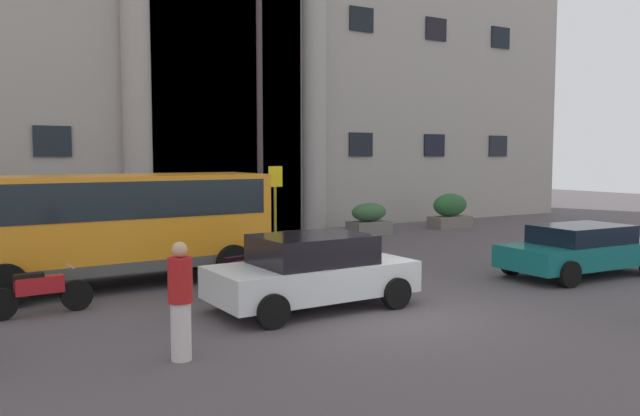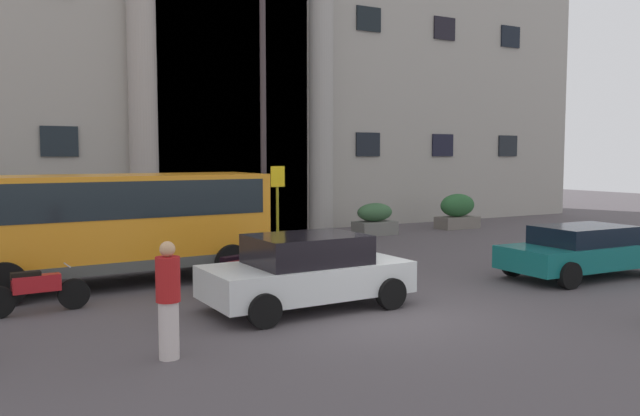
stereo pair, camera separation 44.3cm
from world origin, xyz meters
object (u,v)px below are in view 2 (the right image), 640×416
(hedge_planter_east, at_px, (2,233))
(hedge_planter_west, at_px, (457,212))
(motorcycle_far_end, at_px, (34,290))
(parked_estate_mid, at_px, (583,250))
(bus_stop_sign, at_px, (278,201))
(pedestrian_woman_with_bag, at_px, (168,300))
(white_taxi_kerbside, at_px, (307,271))
(scooter_by_planter, at_px, (237,272))
(hedge_planter_entrance_left, at_px, (375,219))
(orange_minibus, at_px, (114,218))
(lamppost_plaza_centre, at_px, (263,97))

(hedge_planter_east, relative_size, hedge_planter_west, 0.91)
(motorcycle_far_end, bearing_deg, parked_estate_mid, -15.51)
(bus_stop_sign, xyz_separation_m, hedge_planter_west, (9.77, 3.27, -0.97))
(parked_estate_mid, xyz_separation_m, pedestrian_woman_with_bag, (-10.77, -1.30, 0.22))
(white_taxi_kerbside, bearing_deg, parked_estate_mid, -4.95)
(white_taxi_kerbside, height_order, scooter_by_planter, white_taxi_kerbside)
(hedge_planter_east, bearing_deg, hedge_planter_entrance_left, -2.56)
(bus_stop_sign, bearing_deg, white_taxi_kerbside, -110.23)
(hedge_planter_east, bearing_deg, scooter_by_planter, -60.93)
(hedge_planter_west, distance_m, hedge_planter_entrance_left, 4.17)
(orange_minibus, bearing_deg, bus_stop_sign, 15.94)
(hedge_planter_east, distance_m, lamppost_plaza_centre, 8.65)
(hedge_planter_east, distance_m, pedestrian_woman_with_bag, 11.54)
(white_taxi_kerbside, relative_size, lamppost_plaza_centre, 0.49)
(hedge_planter_west, xyz_separation_m, lamppost_plaza_centre, (-9.52, -1.75, 4.11))
(white_taxi_kerbside, distance_m, scooter_by_planter, 2.13)
(bus_stop_sign, xyz_separation_m, scooter_by_planter, (-2.83, -3.87, -1.21))
(parked_estate_mid, height_order, pedestrian_woman_with_bag, pedestrian_woman_with_bag)
(pedestrian_woman_with_bag, height_order, lamppost_plaza_centre, lamppost_plaza_centre)
(bus_stop_sign, xyz_separation_m, parked_estate_mid, (5.33, -6.37, -1.00))
(hedge_planter_west, xyz_separation_m, scooter_by_planter, (-12.60, -7.14, -0.24))
(hedge_planter_entrance_left, height_order, motorcycle_far_end, hedge_planter_entrance_left)
(lamppost_plaza_centre, bearing_deg, motorcycle_far_end, -143.52)
(hedge_planter_entrance_left, height_order, white_taxi_kerbside, white_taxi_kerbside)
(orange_minibus, bearing_deg, motorcycle_far_end, -134.13)
(lamppost_plaza_centre, bearing_deg, hedge_planter_entrance_left, 17.22)
(parked_estate_mid, bearing_deg, hedge_planter_east, 142.88)
(bus_stop_sign, bearing_deg, hedge_planter_west, 18.50)
(parked_estate_mid, distance_m, lamppost_plaza_centre, 10.26)
(orange_minibus, distance_m, hedge_planter_west, 15.55)
(scooter_by_planter, height_order, pedestrian_woman_with_bag, pedestrian_woman_with_bag)
(hedge_planter_entrance_left, xyz_separation_m, pedestrian_woman_with_bag, (-11.03, -10.85, 0.31))
(white_taxi_kerbside, bearing_deg, hedge_planter_east, 115.80)
(hedge_planter_east, height_order, motorcycle_far_end, hedge_planter_east)
(white_taxi_kerbside, bearing_deg, pedestrian_woman_with_bag, -152.45)
(hedge_planter_west, bearing_deg, hedge_planter_entrance_left, -178.78)
(bus_stop_sign, distance_m, lamppost_plaza_centre, 3.50)
(white_taxi_kerbside, bearing_deg, motorcycle_far_end, 154.82)
(bus_stop_sign, height_order, hedge_planter_east, bus_stop_sign)
(parked_estate_mid, relative_size, motorcycle_far_end, 2.25)
(hedge_planter_east, relative_size, lamppost_plaza_centre, 0.19)
(orange_minibus, distance_m, hedge_planter_east, 5.81)
(hedge_planter_east, xyz_separation_m, hedge_planter_west, (16.84, -0.48, -0.08))
(bus_stop_sign, distance_m, pedestrian_woman_with_bag, 9.44)
(hedge_planter_entrance_left, bearing_deg, bus_stop_sign, -150.40)
(scooter_by_planter, bearing_deg, pedestrian_woman_with_bag, -141.28)
(pedestrian_woman_with_bag, xyz_separation_m, lamppost_plaza_centre, (5.68, 9.19, 3.92))
(hedge_planter_west, height_order, motorcycle_far_end, hedge_planter_west)
(hedge_planter_entrance_left, bearing_deg, hedge_planter_east, 177.44)
(pedestrian_woman_with_bag, bearing_deg, parked_estate_mid, -51.68)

